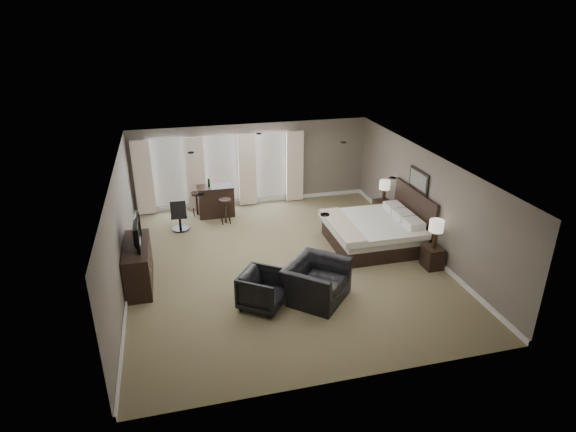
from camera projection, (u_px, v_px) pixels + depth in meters
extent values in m
cube|color=#716647|center=(284.00, 263.00, 12.02)|extent=(7.60, 8.60, 0.04)
cube|color=silver|center=(284.00, 163.00, 10.98)|extent=(7.60, 8.60, 0.04)
cube|color=#6E665C|center=(252.00, 164.00, 15.28)|extent=(7.50, 0.04, 2.60)
cube|color=#6E665C|center=(347.00, 317.00, 7.72)|extent=(7.50, 0.04, 2.60)
cube|color=#6E665C|center=(120.00, 232.00, 10.66)|extent=(0.04, 8.50, 2.60)
cube|color=#6E665C|center=(426.00, 201.00, 12.34)|extent=(0.04, 8.50, 2.60)
cube|color=silver|center=(169.00, 173.00, 14.66)|extent=(1.15, 0.04, 2.05)
cube|color=silver|center=(221.00, 169.00, 15.02)|extent=(1.15, 0.04, 2.05)
cube|color=silver|center=(271.00, 165.00, 15.38)|extent=(1.15, 0.04, 2.05)
cube|color=beige|center=(143.00, 178.00, 14.41)|extent=(0.55, 0.12, 2.30)
cube|color=beige|center=(196.00, 174.00, 14.76)|extent=(0.55, 0.12, 2.30)
cube|color=beige|center=(247.00, 170.00, 15.12)|extent=(0.55, 0.12, 2.30)
cube|color=beige|center=(295.00, 166.00, 15.47)|extent=(0.55, 0.12, 2.30)
cube|color=silver|center=(376.00, 220.00, 12.65)|extent=(2.31, 2.21, 1.47)
cube|color=black|center=(432.00, 257.00, 11.74)|extent=(0.41, 0.50, 0.54)
cube|color=black|center=(383.00, 211.00, 14.31)|extent=(0.46, 0.56, 0.61)
cube|color=beige|center=(435.00, 234.00, 11.49)|extent=(0.35, 0.35, 0.71)
cube|color=beige|center=(384.00, 191.00, 14.05)|extent=(0.32, 0.32, 0.65)
cube|color=slate|center=(419.00, 180.00, 12.49)|extent=(0.04, 0.96, 0.56)
cube|color=black|center=(138.00, 265.00, 10.93)|extent=(0.56, 1.72, 1.00)
imported|color=black|center=(135.00, 242.00, 10.70)|extent=(0.58, 1.01, 0.13)
imported|color=black|center=(317.00, 275.00, 10.35)|extent=(1.52, 1.55, 1.15)
imported|color=black|center=(263.00, 288.00, 10.12)|extent=(1.17, 1.18, 0.89)
cube|color=black|center=(216.00, 201.00, 14.59)|extent=(1.10, 0.57, 0.96)
cube|color=black|center=(197.00, 204.00, 14.69)|extent=(0.36, 0.36, 0.73)
cube|color=black|center=(225.00, 211.00, 14.13)|extent=(0.40, 0.40, 0.76)
cube|color=black|center=(179.00, 214.00, 13.65)|extent=(0.53, 0.53, 0.97)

